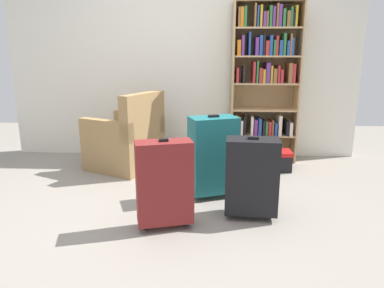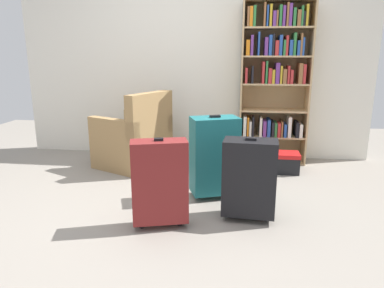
{
  "view_description": "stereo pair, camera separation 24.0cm",
  "coord_description": "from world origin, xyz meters",
  "px_view_note": "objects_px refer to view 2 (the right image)",
  "views": [
    {
      "loc": [
        0.34,
        -2.8,
        1.33
      ],
      "look_at": [
        0.2,
        0.25,
        0.55
      ],
      "focal_mm": 33.4,
      "sensor_mm": 36.0,
      "label": 1
    },
    {
      "loc": [
        0.58,
        -2.77,
        1.33
      ],
      "look_at": [
        0.2,
        0.25,
        0.55
      ],
      "focal_mm": 33.4,
      "sensor_mm": 36.0,
      "label": 2
    }
  ],
  "objects_px": {
    "mug": "(173,163)",
    "suitcase_black": "(249,178)",
    "suitcase_dark_red": "(160,182)",
    "armchair": "(135,141)",
    "bookshelf": "(275,76)",
    "storage_box": "(278,162)",
    "suitcase_teal": "(214,155)"
  },
  "relations": [
    {
      "from": "mug",
      "to": "suitcase_black",
      "type": "relative_size",
      "value": 0.17
    },
    {
      "from": "mug",
      "to": "suitcase_dark_red",
      "type": "relative_size",
      "value": 0.17
    },
    {
      "from": "armchair",
      "to": "suitcase_black",
      "type": "xyz_separation_m",
      "value": [
        1.32,
        -1.26,
        0.04
      ]
    },
    {
      "from": "bookshelf",
      "to": "storage_box",
      "type": "distance_m",
      "value": 1.04
    },
    {
      "from": "armchair",
      "to": "suitcase_black",
      "type": "bearing_deg",
      "value": -43.78
    },
    {
      "from": "storage_box",
      "to": "suitcase_teal",
      "type": "bearing_deg",
      "value": -130.01
    },
    {
      "from": "armchair",
      "to": "storage_box",
      "type": "bearing_deg",
      "value": -0.47
    },
    {
      "from": "mug",
      "to": "suitcase_black",
      "type": "bearing_deg",
      "value": -56.03
    },
    {
      "from": "mug",
      "to": "suitcase_teal",
      "type": "bearing_deg",
      "value": -56.88
    },
    {
      "from": "suitcase_teal",
      "to": "suitcase_black",
      "type": "xyz_separation_m",
      "value": [
        0.31,
        -0.43,
        -0.05
      ]
    },
    {
      "from": "mug",
      "to": "suitcase_dark_red",
      "type": "distance_m",
      "value": 1.54
    },
    {
      "from": "bookshelf",
      "to": "suitcase_dark_red",
      "type": "bearing_deg",
      "value": -117.85
    },
    {
      "from": "armchair",
      "to": "suitcase_teal",
      "type": "xyz_separation_m",
      "value": [
        1.0,
        -0.83,
        0.09
      ]
    },
    {
      "from": "bookshelf",
      "to": "storage_box",
      "type": "xyz_separation_m",
      "value": [
        0.05,
        -0.44,
        -0.94
      ]
    },
    {
      "from": "suitcase_teal",
      "to": "armchair",
      "type": "bearing_deg",
      "value": 140.56
    },
    {
      "from": "mug",
      "to": "storage_box",
      "type": "height_order",
      "value": "storage_box"
    },
    {
      "from": "bookshelf",
      "to": "suitcase_black",
      "type": "relative_size",
      "value": 2.79
    },
    {
      "from": "suitcase_teal",
      "to": "suitcase_black",
      "type": "distance_m",
      "value": 0.54
    },
    {
      "from": "armchair",
      "to": "suitcase_dark_red",
      "type": "distance_m",
      "value": 1.61
    },
    {
      "from": "armchair",
      "to": "suitcase_dark_red",
      "type": "bearing_deg",
      "value": -67.0
    },
    {
      "from": "bookshelf",
      "to": "armchair",
      "type": "height_order",
      "value": "bookshelf"
    },
    {
      "from": "suitcase_teal",
      "to": "suitcase_dark_red",
      "type": "distance_m",
      "value": 0.76
    },
    {
      "from": "armchair",
      "to": "storage_box",
      "type": "distance_m",
      "value": 1.7
    },
    {
      "from": "suitcase_teal",
      "to": "suitcase_dark_red",
      "type": "xyz_separation_m",
      "value": [
        -0.38,
        -0.65,
        -0.04
      ]
    },
    {
      "from": "suitcase_black",
      "to": "suitcase_teal",
      "type": "bearing_deg",
      "value": 125.58
    },
    {
      "from": "storage_box",
      "to": "suitcase_black",
      "type": "bearing_deg",
      "value": -106.61
    },
    {
      "from": "bookshelf",
      "to": "storage_box",
      "type": "relative_size",
      "value": 4.17
    },
    {
      "from": "storage_box",
      "to": "mug",
      "type": "bearing_deg",
      "value": 178.61
    },
    {
      "from": "suitcase_dark_red",
      "to": "storage_box",
      "type": "bearing_deg",
      "value": 54.19
    },
    {
      "from": "suitcase_black",
      "to": "suitcase_dark_red",
      "type": "bearing_deg",
      "value": -162.23
    },
    {
      "from": "mug",
      "to": "suitcase_black",
      "type": "distance_m",
      "value": 1.57
    },
    {
      "from": "suitcase_dark_red",
      "to": "suitcase_black",
      "type": "relative_size",
      "value": 1.04
    }
  ]
}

